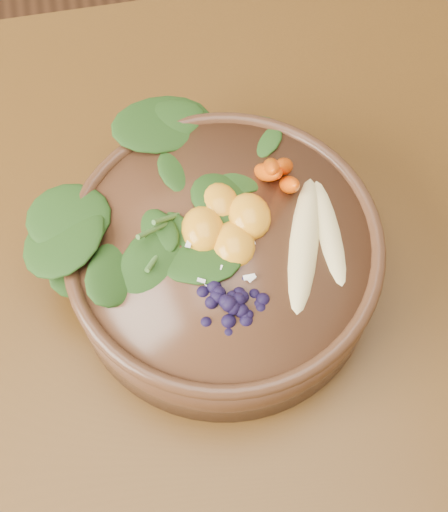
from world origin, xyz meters
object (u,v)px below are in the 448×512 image
Objects in this scene: kale_heap at (175,172)px; mandarin_cluster at (226,215)px; blueberry_pile at (227,293)px; banana_halves at (318,230)px; carrot_cluster at (282,144)px; stoneware_bowl at (224,261)px; dining_table at (136,375)px.

mandarin_cluster is (0.04, -0.05, -0.01)m from kale_heap.
mandarin_cluster is 0.69× the size of blueberry_pile.
mandarin_cluster is at bearing 170.25° from banana_halves.
banana_halves is (0.02, -0.08, -0.03)m from carrot_cluster.
carrot_cluster is 0.09m from banana_halves.
stoneware_bowl is at bearing -107.45° from mandarin_cluster.
kale_heap is at bearing 100.70° from blueberry_pile.
banana_halves is (0.19, 0.04, 0.19)m from dining_table.
dining_table is 0.18m from stoneware_bowl.
stoneware_bowl is at bearing 25.58° from dining_table.
banana_halves is at bearing -20.85° from mandarin_cluster.
dining_table is at bearing -148.59° from mandarin_cluster.
stoneware_bowl is 0.10m from kale_heap.
stoneware_bowl is 2.16× the size of blueberry_pile.
blueberry_pile is at bearing -141.51° from banana_halves.
kale_heap is 1.20× the size of banana_halves.
kale_heap reaches higher than dining_table.
stoneware_bowl is (0.11, 0.05, 0.13)m from dining_table.
carrot_cluster reaches higher than blueberry_pile.
carrot_cluster is at bearing 113.06° from banana_halves.
kale_heap reaches higher than mandarin_cluster.
blueberry_pile reaches higher than banana_halves.
mandarin_cluster is (0.11, 0.07, 0.19)m from dining_table.
carrot_cluster is 0.50× the size of banana_halves.
kale_heap is 2.07× the size of mandarin_cluster.
blueberry_pile reaches higher than mandarin_cluster.
kale_heap is (-0.03, 0.07, 0.06)m from stoneware_bowl.
banana_halves is 0.10m from blueberry_pile.
stoneware_bowl is 1.83× the size of banana_halves.
dining_table is at bearing -154.42° from stoneware_bowl.
kale_heap is 2.38× the size of carrot_cluster.
carrot_cluster reaches higher than mandarin_cluster.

